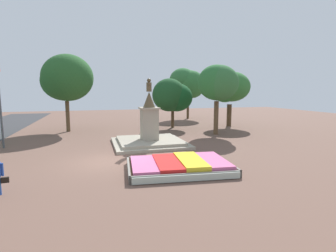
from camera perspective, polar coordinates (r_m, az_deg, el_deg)
name	(u,v)px	position (r m, az deg, el deg)	size (l,w,h in m)	color
ground_plane	(107,162)	(15.75, -13.23, -7.60)	(83.53, 83.53, 0.00)	brown
flower_planter	(180,166)	(13.72, 2.70, -8.62)	(5.63, 4.16, 0.58)	#38281C
statue_monument	(149,134)	(20.07, -4.06, -1.79)	(5.45, 5.45, 5.01)	#A09681
park_tree_far_left	(66,79)	(28.12, -21.23, 9.46)	(5.13, 5.87, 7.59)	brown
park_tree_behind_statue	(230,87)	(30.90, 13.26, 8.25)	(4.54, 4.40, 6.21)	#4C3823
park_tree_far_right	(188,82)	(38.84, 4.29, 9.46)	(5.31, 5.43, 7.33)	#4C3823
park_tree_street_side	(173,96)	(28.33, 0.99, 6.51)	(4.41, 3.65, 5.39)	#4C3823
park_tree_mid_canopy	(218,83)	(24.61, 10.76, 9.12)	(4.13, 4.81, 6.39)	brown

